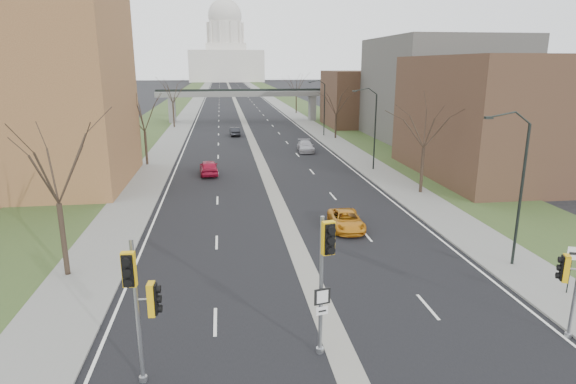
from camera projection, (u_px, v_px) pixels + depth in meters
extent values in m
plane|color=black|center=(335.00, 338.00, 20.26)|extent=(700.00, 700.00, 0.00)
cube|color=black|center=(234.00, 98.00, 163.87)|extent=(20.00, 600.00, 0.01)
cube|color=gray|center=(234.00, 98.00, 163.87)|extent=(1.20, 600.00, 0.02)
cube|color=gray|center=(269.00, 98.00, 165.43)|extent=(4.00, 600.00, 0.12)
cube|color=gray|center=(198.00, 98.00, 162.27)|extent=(4.00, 600.00, 0.12)
cube|color=#314721|center=(286.00, 98.00, 166.22)|extent=(8.00, 600.00, 0.10)
cube|color=#314721|center=(180.00, 98.00, 161.49)|extent=(8.00, 600.00, 0.10)
cube|color=brown|center=(504.00, 117.00, 48.68)|extent=(16.00, 20.00, 12.00)
cube|color=#57554F|center=(439.00, 90.00, 71.80)|extent=(18.00, 22.00, 15.00)
cube|color=brown|center=(365.00, 99.00, 88.88)|extent=(14.00, 14.00, 10.00)
cube|color=slate|center=(172.00, 110.00, 94.37)|extent=(1.20, 2.50, 5.00)
cube|color=slate|center=(312.00, 108.00, 98.05)|extent=(1.20, 2.50, 5.00)
cube|color=slate|center=(243.00, 94.00, 95.44)|extent=(34.00, 3.00, 1.00)
cube|color=black|center=(243.00, 90.00, 95.26)|extent=(34.00, 0.15, 0.50)
cube|color=silver|center=(226.00, 66.00, 324.05)|extent=(48.00, 42.00, 20.00)
cube|color=silver|center=(226.00, 48.00, 320.97)|extent=(26.00, 26.00, 5.00)
cylinder|color=silver|center=(225.00, 33.00, 318.65)|extent=(22.00, 22.00, 14.00)
sphere|color=silver|center=(225.00, 16.00, 315.83)|extent=(22.00, 22.00, 22.00)
cylinder|color=black|center=(521.00, 196.00, 26.50)|extent=(0.16, 0.16, 8.00)
cube|color=black|center=(490.00, 118.00, 25.07)|extent=(0.45, 0.18, 0.14)
cylinder|color=black|center=(375.00, 132.00, 51.39)|extent=(0.16, 0.16, 8.00)
cube|color=black|center=(355.00, 91.00, 49.97)|extent=(0.45, 0.18, 0.14)
cylinder|color=black|center=(324.00, 110.00, 76.28)|extent=(0.16, 0.16, 8.00)
cube|color=black|center=(310.00, 82.00, 74.86)|extent=(0.45, 0.18, 0.14)
cylinder|color=#382B21|center=(64.00, 239.00, 25.66)|extent=(0.28, 0.28, 4.00)
cylinder|color=#382B21|center=(146.00, 148.00, 54.42)|extent=(0.28, 0.28, 3.75)
cylinder|color=#382B21|center=(174.00, 115.00, 86.91)|extent=(0.28, 0.28, 4.25)
cylinder|color=#382B21|center=(422.00, 170.00, 42.49)|extent=(0.28, 0.28, 4.00)
cylinder|color=#382B21|center=(336.00, 127.00, 74.14)|extent=(0.28, 0.28, 3.50)
cylinder|color=#382B21|center=(296.00, 104.00, 112.34)|extent=(0.28, 0.28, 4.25)
cylinder|color=gray|center=(137.00, 313.00, 16.80)|extent=(0.15, 0.15, 5.49)
cylinder|color=gray|center=(143.00, 379.00, 17.48)|extent=(0.30, 0.30, 0.21)
cube|color=gold|center=(129.00, 269.00, 15.80)|extent=(0.47, 0.45, 1.21)
cube|color=gold|center=(152.00, 299.00, 16.69)|extent=(0.45, 0.47, 1.21)
cylinder|color=gray|center=(321.00, 287.00, 18.51)|extent=(0.15, 0.15, 5.73)
cylinder|color=gray|center=(320.00, 350.00, 19.21)|extent=(0.31, 0.31, 0.22)
cube|color=gold|center=(328.00, 238.00, 17.44)|extent=(0.54, 0.53, 1.27)
cube|color=black|center=(321.00, 295.00, 18.59)|extent=(0.66, 0.18, 0.66)
cube|color=silver|center=(321.00, 309.00, 18.75)|extent=(0.49, 0.14, 0.33)
cylinder|color=gray|center=(568.00, 335.00, 20.30)|extent=(0.28, 0.28, 0.20)
cube|color=gold|center=(565.00, 268.00, 19.66)|extent=(0.53, 0.54, 1.15)
cylinder|color=black|center=(569.00, 273.00, 23.76)|extent=(0.06, 0.06, 2.11)
cube|color=silver|center=(573.00, 253.00, 23.49)|extent=(0.51, 0.20, 0.67)
imported|color=maroon|center=(209.00, 167.00, 50.07)|extent=(2.11, 4.68, 1.56)
imported|color=black|center=(235.00, 131.00, 77.51)|extent=(1.71, 4.21, 1.36)
imported|color=#C67A15|center=(346.00, 220.00, 33.58)|extent=(2.35, 4.66, 1.26)
imported|color=#A9A8B0|center=(306.00, 146.00, 63.39)|extent=(2.33, 5.01, 1.42)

